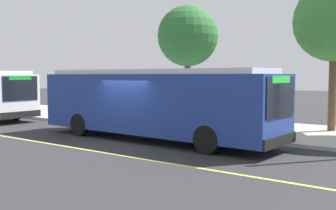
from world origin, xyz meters
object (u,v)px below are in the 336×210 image
(waiting_bench, at_px, (228,117))
(route_sign_post, at_px, (250,93))
(transit_bus_main, at_px, (153,101))
(pedestrian_commuter, at_px, (190,108))

(waiting_bench, distance_m, route_sign_post, 3.79)
(transit_bus_main, xyz_separation_m, waiting_bench, (0.81, 4.98, -0.98))
(waiting_bench, xyz_separation_m, pedestrian_commuter, (-1.18, -1.72, 0.48))
(waiting_bench, bearing_deg, transit_bus_main, -99.29)
(route_sign_post, distance_m, pedestrian_commuter, 3.79)
(waiting_bench, height_order, route_sign_post, route_sign_post)
(transit_bus_main, distance_m, route_sign_post, 4.02)
(transit_bus_main, height_order, waiting_bench, transit_bus_main)
(transit_bus_main, bearing_deg, route_sign_post, 36.37)
(waiting_bench, xyz_separation_m, route_sign_post, (2.41, -2.60, 1.32))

